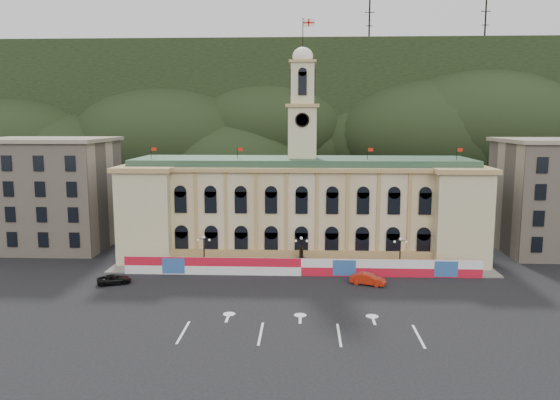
{
  "coord_description": "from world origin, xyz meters",
  "views": [
    {
      "loc": [
        0.33,
        -58.98,
        21.71
      ],
      "look_at": [
        -3.09,
        18.0,
        10.27
      ],
      "focal_mm": 35.0,
      "sensor_mm": 36.0,
      "label": 1
    }
  ],
  "objects_px": {
    "statue": "(301,262)",
    "lamp_center": "(301,251)",
    "red_sedan": "(368,279)",
    "black_suv": "(114,280)"
  },
  "relations": [
    {
      "from": "statue",
      "to": "red_sedan",
      "type": "height_order",
      "value": "statue"
    },
    {
      "from": "statue",
      "to": "black_suv",
      "type": "xyz_separation_m",
      "value": [
        -24.8,
        -7.95,
        -0.57
      ]
    },
    {
      "from": "statue",
      "to": "black_suv",
      "type": "distance_m",
      "value": 26.05
    },
    {
      "from": "statue",
      "to": "lamp_center",
      "type": "distance_m",
      "value": 2.14
    },
    {
      "from": "statue",
      "to": "lamp_center",
      "type": "height_order",
      "value": "lamp_center"
    },
    {
      "from": "statue",
      "to": "red_sedan",
      "type": "distance_m",
      "value": 11.15
    },
    {
      "from": "lamp_center",
      "to": "red_sedan",
      "type": "xyz_separation_m",
      "value": [
        8.87,
        -5.74,
        -2.31
      ]
    },
    {
      "from": "lamp_center",
      "to": "statue",
      "type": "bearing_deg",
      "value": 90.0
    },
    {
      "from": "red_sedan",
      "to": "black_suv",
      "type": "distance_m",
      "value": 33.68
    },
    {
      "from": "lamp_center",
      "to": "black_suv",
      "type": "xyz_separation_m",
      "value": [
        -24.8,
        -6.95,
        -2.46
      ]
    }
  ]
}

